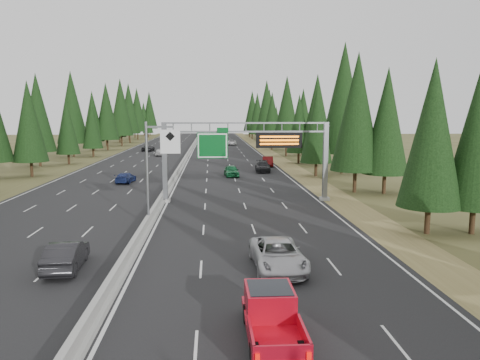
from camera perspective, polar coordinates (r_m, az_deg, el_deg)
The scene contains 19 objects.
road at distance 91.16m, azimuth -6.59°, elevation 2.52°, with size 32.00×260.00×0.08m, color black.
shoulder_right at distance 91.94m, azimuth 4.57°, elevation 2.58°, with size 3.60×260.00×0.06m, color olive.
shoulder_left at distance 93.81m, azimuth -17.52°, elevation 2.35°, with size 3.60×260.00×0.06m, color #43411F.
median_barrier at distance 91.12m, azimuth -6.59°, elevation 2.75°, with size 0.70×260.00×0.85m.
sign_gantry at distance 45.81m, azimuth 1.54°, elevation 3.80°, with size 16.75×0.98×7.80m.
hov_sign_pole at distance 36.06m, azimuth -10.36°, elevation 1.68°, with size 2.80×0.50×8.00m.
tree_row_right at distance 87.73m, azimuth 7.90°, elevation 8.10°, with size 11.12×238.99×18.97m.
tree_row_left at distance 83.96m, azimuth -22.36°, elevation 7.88°, with size 11.43×240.94×18.48m.
silver_minivan at distance 26.29m, azimuth 4.65°, elevation -9.08°, with size 2.69×5.83×1.62m, color silver.
red_pickup at distance 18.78m, azimuth 3.77°, elevation -15.63°, with size 1.96×5.48×1.79m.
car_ahead_green at distance 65.09m, azimuth -1.05°, elevation 1.14°, with size 1.85×4.60×1.57m, color #166334.
car_ahead_dkred at distance 77.92m, azimuth 3.41°, elevation 2.27°, with size 1.72×4.92×1.62m, color #580C0C.
car_ahead_dkgrey at distance 70.55m, azimuth 2.79°, elevation 1.66°, with size 2.20×5.40×1.57m, color black.
car_ahead_white at distance 132.81m, azimuth -1.00°, elevation 4.59°, with size 2.48×5.37×1.49m, color white.
car_ahead_far at distance 121.19m, azimuth -4.24°, elevation 4.22°, with size 1.58×3.94×1.34m, color black.
car_onc_near at distance 27.95m, azimuth -20.43°, elevation -8.57°, with size 1.67×4.80×1.58m, color black.
car_onc_blue at distance 60.70m, azimuth -13.78°, elevation 0.29°, with size 1.83×4.50×1.31m, color navy.
car_onc_white at distance 99.41m, azimuth -9.72°, elevation 3.36°, with size 1.77×4.41×1.50m, color #B8B8B8.
car_onc_far at distance 113.00m, azimuth -11.12°, elevation 3.83°, with size 2.28×4.95×1.38m, color black.
Camera 1 is at (4.88, -10.63, 8.57)m, focal length 35.00 mm.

